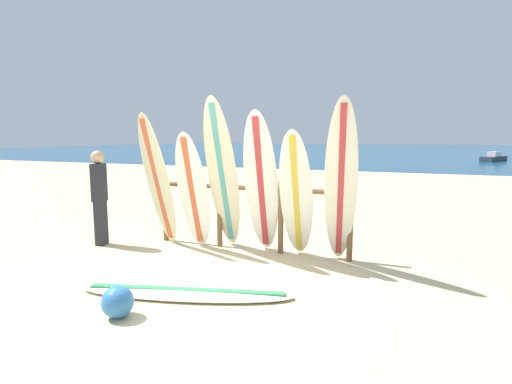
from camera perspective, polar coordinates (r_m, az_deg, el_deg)
The scene contains 13 objects.
ground_plane at distance 5.31m, azimuth -9.74°, elevation -12.92°, with size 120.00×120.00×0.00m, color beige.
ocean_water at distance 62.29m, azimuth 19.72°, elevation 5.70°, with size 120.00×80.00×0.01m, color navy.
surfboard_rack at distance 6.63m, azimuth -0.97°, elevation -1.87°, with size 3.40×0.09×1.19m.
surfboard_leaning_far_left at distance 6.99m, azimuth -13.73°, elevation 1.56°, with size 0.60×0.77×2.27m.
surfboard_leaning_left at distance 6.69m, azimuth -8.93°, elevation 0.08°, with size 0.56×0.65×1.96m.
surfboard_leaning_center_left at distance 6.46m, azimuth -4.75°, elevation 2.20°, with size 0.65×1.15×2.48m.
surfboard_leaning_center at distance 6.22m, azimuth 0.74°, elevation 1.04°, with size 0.67×1.03×2.27m.
surfboard_leaning_center_right at distance 6.05m, azimuth 5.72°, elevation -0.53°, with size 0.60×0.96×1.99m.
surfboard_leaning_right at distance 5.78m, azimuth 11.93°, elevation 1.02°, with size 0.65×1.09×2.41m.
surfboard_lying_on_sand at distance 5.02m, azimuth -9.85°, elevation -13.77°, with size 2.64×1.24×0.08m.
beachgoer_standing at distance 7.42m, azimuth -21.30°, elevation -0.20°, with size 0.22×0.30×1.64m.
small_boat_offshore at distance 36.03m, azimuth 30.62°, elevation 4.21°, with size 2.23×3.17×0.71m.
beach_ball at distance 4.57m, azimuth -19.02°, elevation -14.51°, with size 0.34×0.34×0.34m, color #3372B2.
Camera 1 is at (2.65, -4.21, 1.88)m, focal length 28.23 mm.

